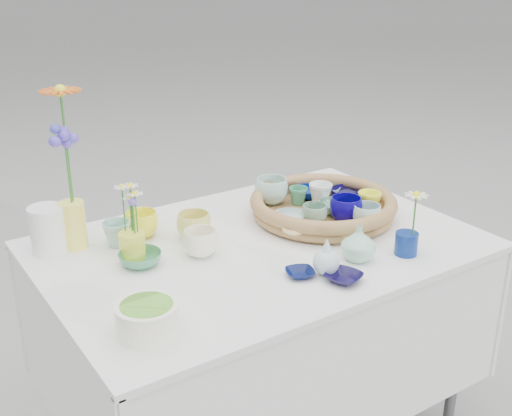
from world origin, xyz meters
TOP-DOWN VIEW (x-y plane):
  - wicker_tray at (0.28, 0.05)m, footprint 0.47×0.47m
  - tray_ceramic_0 at (0.32, 0.18)m, footprint 0.13×0.13m
  - tray_ceramic_1 at (0.42, 0.10)m, footprint 0.13×0.13m
  - tray_ceramic_2 at (0.40, -0.04)m, footprint 0.09×0.09m
  - tray_ceramic_3 at (0.31, 0.02)m, footprint 0.13×0.13m
  - tray_ceramic_4 at (0.20, -0.01)m, footprint 0.09×0.09m
  - tray_ceramic_5 at (0.14, 0.04)m, footprint 0.12×0.12m
  - tray_ceramic_6 at (0.19, 0.21)m, footprint 0.13×0.13m
  - tray_ceramic_7 at (0.32, 0.11)m, footprint 0.10×0.10m
  - tray_ceramic_8 at (0.41, 0.17)m, footprint 0.09×0.09m
  - tray_ceramic_9 at (0.29, -0.05)m, footprint 0.12×0.12m
  - tray_ceramic_10 at (0.11, -0.03)m, footprint 0.11×0.11m
  - tray_ceramic_11 at (0.32, -0.11)m, footprint 0.10×0.10m
  - tray_ceramic_12 at (0.26, 0.15)m, footprint 0.08×0.08m
  - loose_ceramic_0 at (-0.27, 0.24)m, footprint 0.12×0.12m
  - loose_ceramic_1 at (-0.15, 0.14)m, footprint 0.11×0.11m
  - loose_ceramic_2 at (-0.35, 0.06)m, footprint 0.13×0.13m
  - loose_ceramic_3 at (-0.19, 0.02)m, footprint 0.13×0.13m
  - loose_ceramic_4 at (-0.03, -0.23)m, footprint 0.10×0.10m
  - loose_ceramic_5 at (-0.36, 0.22)m, footprint 0.10×0.10m
  - loose_ceramic_6 at (0.05, -0.32)m, footprint 0.12×0.12m
  - fluted_bowl at (-0.48, -0.26)m, footprint 0.18×0.18m
  - bud_vase_paleblue at (0.04, -0.26)m, footprint 0.08×0.08m
  - bud_vase_seafoam at (0.17, -0.24)m, footprint 0.13×0.13m
  - bud_vase_cobalt at (0.31, -0.29)m, footprint 0.08×0.08m
  - single_daisy at (0.31, -0.31)m, footprint 0.10×0.10m
  - tall_vase_yellow at (-0.46, 0.28)m, footprint 0.10×0.10m
  - gerbera at (-0.45, 0.29)m, footprint 0.13×0.13m
  - hydrangea at (-0.46, 0.28)m, footprint 0.08×0.08m
  - white_pitcher at (-0.53, 0.29)m, footprint 0.17×0.15m
  - daisy_cup at (-0.36, 0.11)m, footprint 0.09×0.09m
  - daisy_posy at (-0.35, 0.12)m, footprint 0.10×0.10m

SIDE VIEW (x-z plane):
  - loose_ceramic_4 at x=-0.03m, z-range 0.77..0.78m
  - loose_ceramic_6 at x=0.05m, z-range 0.77..0.79m
  - loose_ceramic_2 at x=-0.35m, z-range 0.77..0.80m
  - tray_ceramic_8 at x=0.41m, z-range 0.78..0.81m
  - tray_ceramic_10 at x=0.11m, z-range 0.78..0.81m
  - bud_vase_cobalt at x=0.31m, z-range 0.76..0.83m
  - tray_ceramic_5 at x=0.14m, z-range 0.78..0.81m
  - tray_ceramic_0 at x=0.32m, z-range 0.78..0.82m
  - tray_ceramic_1 at x=0.42m, z-range 0.78..0.82m
  - tray_ceramic_3 at x=0.31m, z-range 0.78..0.82m
  - fluted_bowl at x=-0.48m, z-range 0.77..0.84m
  - loose_ceramic_5 at x=-0.36m, z-range 0.77..0.84m
  - wicker_tray at x=0.28m, z-range 0.77..0.84m
  - loose_ceramic_3 at x=-0.19m, z-range 0.77..0.84m
  - daisy_cup at x=-0.36m, z-range 0.77..0.84m
  - loose_ceramic_0 at x=-0.27m, z-range 0.77..0.84m
  - loose_ceramic_1 at x=-0.15m, z-range 0.77..0.85m
  - tray_ceramic_12 at x=0.26m, z-range 0.78..0.84m
  - tray_ceramic_4 at x=0.20m, z-range 0.78..0.85m
  - bud_vase_seafoam at x=0.17m, z-range 0.77..0.87m
  - tray_ceramic_2 at x=0.40m, z-range 0.78..0.85m
  - tray_ceramic_11 at x=0.32m, z-range 0.78..0.85m
  - tray_ceramic_7 at x=0.32m, z-range 0.78..0.86m
  - bud_vase_paleblue at x=0.04m, z-range 0.77..0.88m
  - tray_ceramic_9 at x=0.29m, z-range 0.78..0.86m
  - tray_ceramic_6 at x=0.19m, z-range 0.78..0.87m
  - white_pitcher at x=-0.53m, z-range 0.77..0.90m
  - tall_vase_yellow at x=-0.46m, z-range 0.77..0.90m
  - single_daisy at x=0.31m, z-range 0.82..0.96m
  - daisy_posy at x=-0.35m, z-range 0.84..0.98m
  - hydrangea at x=-0.46m, z-range 0.87..1.13m
  - gerbera at x=-0.45m, z-range 0.89..1.23m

